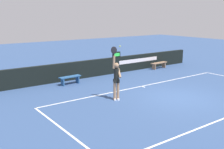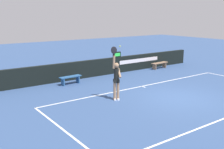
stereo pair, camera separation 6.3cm
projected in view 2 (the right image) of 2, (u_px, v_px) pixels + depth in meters
The scene contains 8 objects.
ground_plane at pixel (178, 98), 12.85m from camera, with size 60.00×60.00×0.00m, color #324D7C.
court_lines at pixel (179, 98), 12.80m from camera, with size 12.28×5.48×0.00m.
back_wall at pixel (105, 67), 17.70m from camera, with size 15.54×0.26×1.09m.
speed_display at pixel (117, 55), 18.11m from camera, with size 0.58×0.15×0.36m.
tennis_player at pixel (116, 78), 12.32m from camera, with size 0.48×0.49×2.53m.
tennis_ball at pixel (120, 46), 12.06m from camera, with size 0.06×0.06×0.06m.
courtside_bench_near at pixel (160, 64), 19.73m from camera, with size 1.47×0.46×0.46m.
courtside_bench_far at pixel (70, 78), 15.27m from camera, with size 1.32×0.44×0.47m.
Camera 2 is at (-9.77, -8.11, 3.91)m, focal length 42.94 mm.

